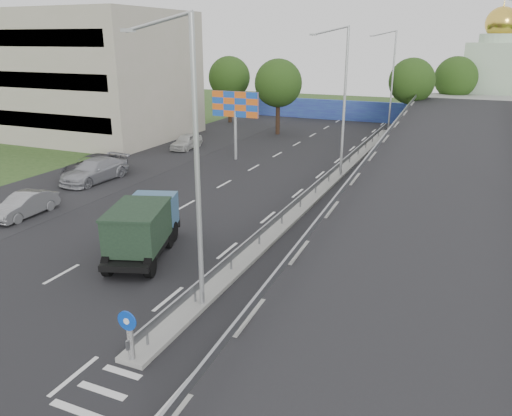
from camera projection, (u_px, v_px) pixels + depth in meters
The scene contains 23 objects.
ground at pixel (82, 410), 13.36m from camera, with size 160.00×160.00×0.00m, color #2D4C1E.
road_surface at pixel (266, 195), 31.85m from camera, with size 26.00×90.00×0.04m, color black.
parking_strip at pixel (103, 174), 36.79m from camera, with size 8.00×90.00×0.05m, color black.
median at pixel (329, 183), 34.14m from camera, with size 1.00×44.00×0.20m, color gray.
overpass_ramp at pixel (448, 170), 30.76m from camera, with size 10.00×50.00×3.50m.
median_guardrail at pixel (329, 173), 33.93m from camera, with size 0.09×44.00×0.71m.
sign_bollard at pixel (130, 335), 14.92m from camera, with size 0.64×0.23×1.67m.
lamp_post_near at pixel (192, 153), 16.65m from camera, with size 2.74×0.18×10.08m.
lamp_post_mid at pixel (342, 95), 33.99m from camera, with size 2.74×0.18×10.08m.
lamp_post_far at pixel (391, 76), 51.34m from camera, with size 2.74×0.18×10.08m.
beige_building at pixel (66, 74), 50.58m from camera, with size 24.00×14.00×12.00m, color #A49F8A.
blue_wall at pixel (361, 111), 59.58m from camera, with size 30.00×0.50×2.40m, color #2A2B9C.
church at pixel (494, 75), 59.88m from camera, with size 7.00×7.00×13.80m.
billboard at pixel (235, 108), 39.71m from camera, with size 4.00×0.24×5.50m.
tree_left_mid at pixel (278, 83), 50.18m from camera, with size 4.80×4.80×7.60m.
tree_median_far at pixel (412, 81), 52.55m from camera, with size 4.80×4.80×7.60m.
tree_left_far at pixel (229, 78), 57.56m from camera, with size 4.80×4.80×7.60m.
tree_ramp_far at pixel (456, 78), 57.10m from camera, with size 4.80×4.80×7.60m.
dump_truck at pixel (143, 226), 22.56m from camera, with size 3.81×6.07×2.52m.
parked_car_b at pixel (25, 205), 27.78m from camera, with size 1.40×4.02×1.33m, color gray.
parked_car_c at pixel (94, 166), 36.01m from camera, with size 2.44×5.29×1.47m, color #39383E.
parked_car_d at pixel (95, 170), 34.58m from camera, with size 2.19×5.39×1.56m, color #97989F.
parked_car_e at pixel (186, 141), 44.82m from camera, with size 1.61×4.00×1.36m, color #B6B7B2.
Camera 1 is at (8.65, -8.11, 9.44)m, focal length 35.00 mm.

